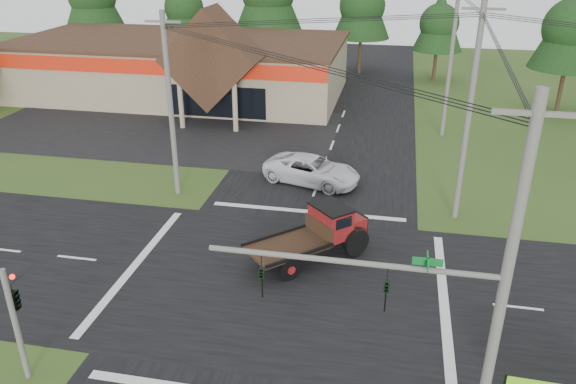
# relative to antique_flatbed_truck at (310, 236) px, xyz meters

# --- Properties ---
(ground) EXTENTS (120.00, 120.00, 0.00)m
(ground) POSITION_rel_antique_flatbed_truck_xyz_m (-0.89, -2.14, -1.25)
(ground) COLOR #314F1C
(ground) RESTS_ON ground
(road_ns) EXTENTS (12.00, 120.00, 0.02)m
(road_ns) POSITION_rel_antique_flatbed_truck_xyz_m (-0.89, -2.14, -1.24)
(road_ns) COLOR black
(road_ns) RESTS_ON ground
(road_ew) EXTENTS (120.00, 12.00, 0.02)m
(road_ew) POSITION_rel_antique_flatbed_truck_xyz_m (-0.89, -2.14, -1.24)
(road_ew) COLOR black
(road_ew) RESTS_ON ground
(parking_apron) EXTENTS (28.00, 14.00, 0.02)m
(parking_apron) POSITION_rel_antique_flatbed_truck_xyz_m (-14.89, 16.86, -1.24)
(parking_apron) COLOR black
(parking_apron) RESTS_ON ground
(cvs_building) EXTENTS (30.40, 18.20, 9.19)m
(cvs_building) POSITION_rel_antique_flatbed_truck_xyz_m (-16.60, 27.43, 1.52)
(cvs_building) COLOR gray
(cvs_building) RESTS_ON ground
(traffic_signal_mast) EXTENTS (8.12, 0.24, 7.00)m
(traffic_signal_mast) POSITION_rel_antique_flatbed_truck_xyz_m (4.93, -9.64, 3.17)
(traffic_signal_mast) COLOR #595651
(traffic_signal_mast) RESTS_ON ground
(traffic_signal_corner) EXTENTS (0.53, 2.48, 4.40)m
(traffic_signal_corner) POSITION_rel_antique_flatbed_truck_xyz_m (-8.39, -9.47, 2.27)
(traffic_signal_corner) COLOR #595651
(traffic_signal_corner) RESTS_ON ground
(utility_pole_nr) EXTENTS (2.00, 0.30, 11.00)m
(utility_pole_nr) POSITION_rel_antique_flatbed_truck_xyz_m (6.61, -9.64, 4.38)
(utility_pole_nr) COLOR #595651
(utility_pole_nr) RESTS_ON ground
(utility_pole_nw) EXTENTS (2.00, 0.30, 10.50)m
(utility_pole_nw) POSITION_rel_antique_flatbed_truck_xyz_m (-8.89, 5.86, 4.13)
(utility_pole_nw) COLOR #595651
(utility_pole_nw) RESTS_ON ground
(utility_pole_ne) EXTENTS (2.00, 0.30, 11.50)m
(utility_pole_ne) POSITION_rel_antique_flatbed_truck_xyz_m (7.11, 5.86, 4.64)
(utility_pole_ne) COLOR #595651
(utility_pole_ne) RESTS_ON ground
(utility_pole_n) EXTENTS (2.00, 0.30, 11.20)m
(utility_pole_n) POSITION_rel_antique_flatbed_truck_xyz_m (7.11, 19.86, 4.48)
(utility_pole_n) COLOR #595651
(utility_pole_n) RESTS_ON ground
(tree_row_b) EXTENTS (5.60, 5.60, 10.10)m
(tree_row_b) POSITION_rel_antique_flatbed_truck_xyz_m (-20.89, 39.86, 5.45)
(tree_row_b) COLOR #332316
(tree_row_b) RESTS_ON ground
(tree_row_d) EXTENTS (6.16, 6.16, 11.11)m
(tree_row_d) POSITION_rel_antique_flatbed_truck_xyz_m (-0.89, 39.86, 6.12)
(tree_row_d) COLOR #332316
(tree_row_d) RESTS_ON ground
(tree_row_e) EXTENTS (5.04, 5.04, 9.09)m
(tree_row_e) POSITION_rel_antique_flatbed_truck_xyz_m (7.11, 37.86, 4.78)
(tree_row_e) COLOR #332316
(tree_row_e) RESTS_ON ground
(tree_side_ne) EXTENTS (6.16, 6.16, 11.11)m
(tree_side_ne) POSITION_rel_antique_flatbed_truck_xyz_m (17.11, 27.86, 6.12)
(tree_side_ne) COLOR #332316
(tree_side_ne) RESTS_ON ground
(antique_flatbed_truck) EXTENTS (5.91, 5.81, 2.51)m
(antique_flatbed_truck) POSITION_rel_antique_flatbed_truck_xyz_m (0.00, 0.00, 0.00)
(antique_flatbed_truck) COLOR #63130E
(antique_flatbed_truck) RESTS_ON ground
(white_pickup) EXTENTS (6.51, 4.36, 1.66)m
(white_pickup) POSITION_rel_antique_flatbed_truck_xyz_m (-1.30, 8.97, -0.42)
(white_pickup) COLOR white
(white_pickup) RESTS_ON ground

